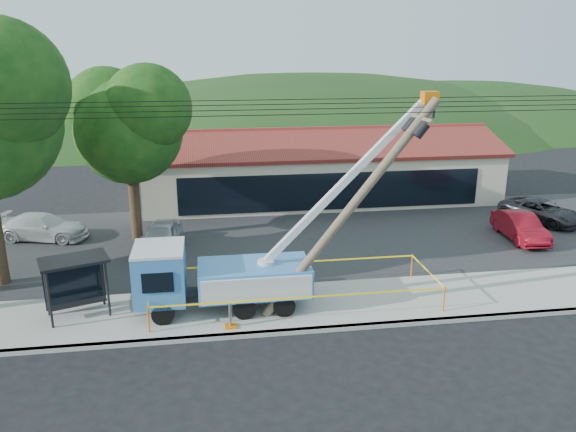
# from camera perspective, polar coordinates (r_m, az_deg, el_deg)

# --- Properties ---
(ground) EXTENTS (120.00, 120.00, 0.00)m
(ground) POSITION_cam_1_polar(r_m,az_deg,el_deg) (18.48, 3.36, -14.80)
(ground) COLOR black
(ground) RESTS_ON ground
(curb) EXTENTS (60.00, 0.25, 0.15)m
(curb) POSITION_cam_1_polar(r_m,az_deg,el_deg) (20.22, 2.12, -11.52)
(curb) COLOR #AEADA3
(curb) RESTS_ON ground
(sidewalk) EXTENTS (60.00, 4.00, 0.15)m
(sidewalk) POSITION_cam_1_polar(r_m,az_deg,el_deg) (21.88, 1.20, -9.17)
(sidewalk) COLOR #AEADA3
(sidewalk) RESTS_ON ground
(parking_lot) EXTENTS (60.00, 12.00, 0.10)m
(parking_lot) POSITION_cam_1_polar(r_m,az_deg,el_deg) (29.20, -1.45, -2.33)
(parking_lot) COLOR #28282B
(parking_lot) RESTS_ON ground
(strip_mall) EXTENTS (22.50, 8.53, 4.67)m
(strip_mall) POSITION_cam_1_polar(r_m,az_deg,el_deg) (36.92, 3.17, 4.74)
(strip_mall) COLOR beige
(strip_mall) RESTS_ON ground
(tree_lot) EXTENTS (6.30, 5.60, 8.94)m
(tree_lot) POSITION_cam_1_polar(r_m,az_deg,el_deg) (28.78, -15.96, 9.37)
(tree_lot) COLOR #332316
(tree_lot) RESTS_ON ground
(hill_west) EXTENTS (78.40, 56.00, 28.00)m
(hill_west) POSITION_cam_1_polar(r_m,az_deg,el_deg) (71.95, -17.97, 8.46)
(hill_west) COLOR #1D3915
(hill_west) RESTS_ON ground
(hill_center) EXTENTS (89.60, 64.00, 32.00)m
(hill_center) POSITION_cam_1_polar(r_m,az_deg,el_deg) (72.25, 2.22, 9.30)
(hill_center) COLOR #1D3915
(hill_center) RESTS_ON ground
(hill_east) EXTENTS (72.80, 52.00, 26.00)m
(hill_east) POSITION_cam_1_polar(r_m,az_deg,el_deg) (78.45, 16.92, 9.21)
(hill_east) COLOR #1D3915
(hill_east) RESTS_ON ground
(utility_truck) EXTENTS (11.11, 3.50, 8.01)m
(utility_truck) POSITION_cam_1_polar(r_m,az_deg,el_deg) (21.15, -6.96, -5.85)
(utility_truck) COLOR black
(utility_truck) RESTS_ON ground
(leaning_pole) EXTENTS (6.30, 1.86, 7.97)m
(leaning_pole) POSITION_cam_1_polar(r_m,az_deg,el_deg) (20.12, 7.05, 1.65)
(leaning_pole) COLOR brown
(leaning_pole) RESTS_ON ground
(bus_shelter) EXTENTS (2.68, 2.14, 2.25)m
(bus_shelter) POSITION_cam_1_polar(r_m,az_deg,el_deg) (21.91, -20.88, -5.42)
(bus_shelter) COLOR black
(bus_shelter) RESTS_ON ground
(caution_tape) EXTENTS (10.83, 3.44, 0.99)m
(caution_tape) POSITION_cam_1_polar(r_m,az_deg,el_deg) (21.82, 0.66, -6.88)
(caution_tape) COLOR orange
(caution_tape) RESTS_ON ground
(car_silver) EXTENTS (2.17, 4.40, 1.44)m
(car_silver) POSITION_cam_1_polar(r_m,az_deg,el_deg) (28.02, -12.68, -3.72)
(car_silver) COLOR #B5B6BC
(car_silver) RESTS_ON ground
(car_red) EXTENTS (1.73, 4.22, 1.36)m
(car_red) POSITION_cam_1_polar(r_m,az_deg,el_deg) (31.40, 22.36, -2.35)
(car_red) COLOR maroon
(car_red) RESTS_ON ground
(car_white) EXTENTS (4.86, 2.90, 1.32)m
(car_white) POSITION_cam_1_polar(r_m,az_deg,el_deg) (31.67, -23.50, -2.32)
(car_white) COLOR silver
(car_white) RESTS_ON ground
(car_dark) EXTENTS (3.99, 4.99, 1.26)m
(car_dark) POSITION_cam_1_polar(r_m,az_deg,el_deg) (34.89, 24.17, -0.70)
(car_dark) COLOR black
(car_dark) RESTS_ON ground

